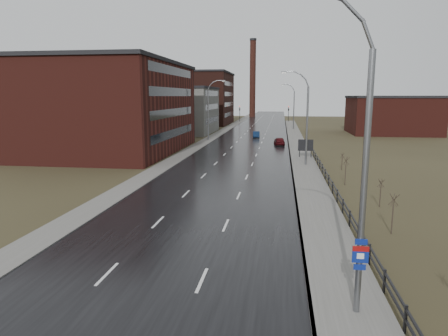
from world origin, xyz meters
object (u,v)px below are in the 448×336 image
(streetlight_main, at_px, (356,162))
(billboard, at_px, (306,146))
(car_near, at_px, (256,135))
(car_far, at_px, (279,141))

(streetlight_main, distance_m, billboard, 40.34)
(billboard, xyz_separation_m, car_near, (-8.32, 26.24, -1.11))
(billboard, distance_m, car_far, 14.75)
(car_near, relative_size, car_far, 0.93)
(billboard, bearing_deg, car_near, 107.60)
(billboard, bearing_deg, streetlight_main, -90.90)
(streetlight_main, height_order, car_far, streetlight_main)
(streetlight_main, bearing_deg, billboard, 89.10)
(billboard, bearing_deg, car_far, 104.17)
(streetlight_main, height_order, car_near, streetlight_main)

